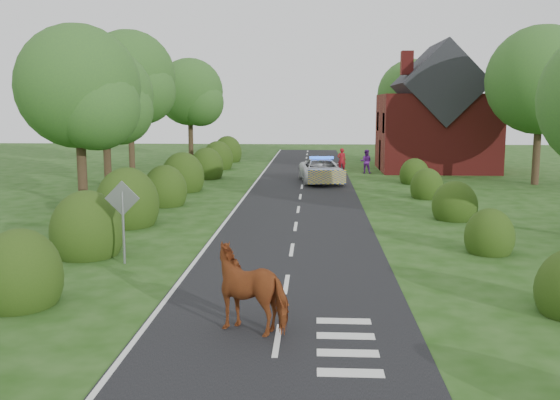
# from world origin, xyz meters

# --- Properties ---
(ground) EXTENTS (120.00, 120.00, 0.00)m
(ground) POSITION_xyz_m (0.00, 0.00, 0.00)
(ground) COLOR #1B430E
(road) EXTENTS (6.00, 70.00, 0.02)m
(road) POSITION_xyz_m (0.00, 15.00, 0.01)
(road) COLOR black
(road) RESTS_ON ground
(road_markings) EXTENTS (4.96, 70.00, 0.01)m
(road_markings) POSITION_xyz_m (-1.60, 12.93, 0.03)
(road_markings) COLOR white
(road_markings) RESTS_ON road
(hedgerow_left) EXTENTS (2.75, 50.41, 3.00)m
(hedgerow_left) POSITION_xyz_m (-6.51, 11.69, 0.75)
(hedgerow_left) COLOR #284512
(hedgerow_left) RESTS_ON ground
(hedgerow_right) EXTENTS (2.10, 45.78, 2.10)m
(hedgerow_right) POSITION_xyz_m (6.60, 11.21, 0.55)
(hedgerow_right) COLOR #284512
(hedgerow_right) RESTS_ON ground
(tree_left_a) EXTENTS (5.74, 5.60, 8.38)m
(tree_left_a) POSITION_xyz_m (-9.75, 11.86, 5.34)
(tree_left_a) COLOR #332316
(tree_left_a) RESTS_ON ground
(tree_left_b) EXTENTS (5.74, 5.60, 8.07)m
(tree_left_b) POSITION_xyz_m (-11.25, 19.86, 5.04)
(tree_left_b) COLOR #332316
(tree_left_b) RESTS_ON ground
(tree_left_c) EXTENTS (6.97, 6.80, 10.22)m
(tree_left_c) POSITION_xyz_m (-12.70, 29.83, 6.53)
(tree_left_c) COLOR #332316
(tree_left_c) RESTS_ON ground
(tree_left_d) EXTENTS (6.15, 6.00, 8.89)m
(tree_left_d) POSITION_xyz_m (-10.23, 39.85, 5.64)
(tree_left_d) COLOR #332316
(tree_left_d) RESTS_ON ground
(tree_right_b) EXTENTS (6.56, 6.40, 9.40)m
(tree_right_b) POSITION_xyz_m (14.29, 21.84, 5.94)
(tree_right_b) COLOR #332316
(tree_right_b) RESTS_ON ground
(tree_right_c) EXTENTS (6.15, 6.00, 8.58)m
(tree_right_c) POSITION_xyz_m (9.27, 37.85, 5.34)
(tree_right_c) COLOR #332316
(tree_right_c) RESTS_ON ground
(road_sign) EXTENTS (1.06, 0.08, 2.53)m
(road_sign) POSITION_xyz_m (-5.00, 2.00, 1.65)
(road_sign) COLOR gray
(road_sign) RESTS_ON ground
(house) EXTENTS (8.00, 7.40, 9.17)m
(house) POSITION_xyz_m (9.49, 30.00, 3.79)
(house) COLOR maroon
(house) RESTS_ON ground
(cow) EXTENTS (2.38, 1.74, 1.52)m
(cow) POSITION_xyz_m (-0.56, -3.27, 0.76)
(cow) COLOR maroon
(cow) RESTS_ON ground
(police_van) EXTENTS (3.00, 5.56, 1.62)m
(police_van) POSITION_xyz_m (1.15, 22.11, 0.74)
(police_van) COLOR silver
(police_van) RESTS_ON ground
(pedestrian_red) EXTENTS (0.62, 0.41, 1.69)m
(pedestrian_red) POSITION_xyz_m (2.66, 28.66, 0.84)
(pedestrian_red) COLOR maroon
(pedestrian_red) RESTS_ON ground
(pedestrian_purple) EXTENTS (0.92, 0.78, 1.66)m
(pedestrian_purple) POSITION_xyz_m (4.32, 27.60, 0.83)
(pedestrian_purple) COLOR #561977
(pedestrian_purple) RESTS_ON ground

